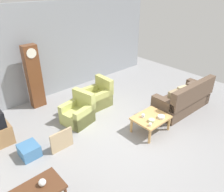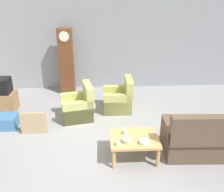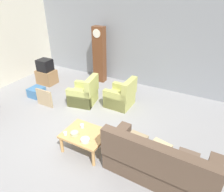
{
  "view_description": "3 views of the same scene",
  "coord_description": "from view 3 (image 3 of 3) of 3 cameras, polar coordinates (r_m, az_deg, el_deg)",
  "views": [
    {
      "loc": [
        -3.7,
        -3.35,
        3.8
      ],
      "look_at": [
        -0.04,
        0.7,
        0.87
      ],
      "focal_mm": 34.98,
      "sensor_mm": 36.0,
      "label": 1
    },
    {
      "loc": [
        -0.2,
        -4.46,
        3.19
      ],
      "look_at": [
        0.07,
        0.94,
        0.79
      ],
      "focal_mm": 39.51,
      "sensor_mm": 36.0,
      "label": 2
    },
    {
      "loc": [
        2.68,
        -3.24,
        3.4
      ],
      "look_at": [
        0.42,
        0.96,
        0.76
      ],
      "focal_mm": 32.86,
      "sensor_mm": 36.0,
      "label": 3
    }
  ],
  "objects": [
    {
      "name": "coffee_table_wood",
      "position": [
        4.72,
        -7.54,
        -10.85
      ],
      "size": [
        0.96,
        0.76,
        0.46
      ],
      "color": "tan",
      "rests_on": "ground_plane"
    },
    {
      "name": "armchair_olive_far",
      "position": [
        6.35,
        2.5,
        -0.23
      ],
      "size": [
        0.8,
        0.77,
        0.92
      ],
      "color": "tan",
      "rests_on": "ground_plane"
    },
    {
      "name": "bowl_white_stacked",
      "position": [
        4.45,
        -7.49,
        -12.05
      ],
      "size": [
        0.19,
        0.19,
        0.07
      ],
      "primitive_type": "cylinder",
      "color": "white",
      "rests_on": "coffee_table_wood"
    },
    {
      "name": "bowl_shallow_green",
      "position": [
        4.65,
        -10.38,
        -10.23
      ],
      "size": [
        0.18,
        0.18,
        0.07
      ],
      "primitive_type": "cylinder",
      "color": "#B2C69E",
      "rests_on": "coffee_table_wood"
    },
    {
      "name": "ground_plane",
      "position": [
        5.41,
        -8.95,
        -10.44
      ],
      "size": [
        10.4,
        10.4,
        0.0
      ],
      "primitive_type": "plane",
      "color": "gray"
    },
    {
      "name": "cup_blue_rimmed",
      "position": [
        4.82,
        -8.32,
        -8.25
      ],
      "size": [
        0.09,
        0.09,
        0.09
      ],
      "primitive_type": "cylinder",
      "color": "silver",
      "rests_on": "coffee_table_wood"
    },
    {
      "name": "armchair_olive_near",
      "position": [
        6.54,
        -7.73,
        0.43
      ],
      "size": [
        0.93,
        0.9,
        0.92
      ],
      "color": "#B7BC66",
      "rests_on": "ground_plane"
    },
    {
      "name": "garage_door_wall",
      "position": [
        7.56,
        6.91,
        14.99
      ],
      "size": [
        8.4,
        0.16,
        3.2
      ],
      "primitive_type": "cube",
      "color": "gray",
      "rests_on": "ground_plane"
    },
    {
      "name": "framed_picture_leaning",
      "position": [
        6.68,
        -18.32,
        -0.53
      ],
      "size": [
        0.6,
        0.05,
        0.55
      ],
      "primitive_type": "cube",
      "color": "tan",
      "rests_on": "ground_plane"
    },
    {
      "name": "cup_white_porcelain",
      "position": [
        4.68,
        -12.85,
        -10.11
      ],
      "size": [
        0.08,
        0.08,
        0.08
      ],
      "primitive_type": "cylinder",
      "color": "white",
      "rests_on": "coffee_table_wood"
    },
    {
      "name": "storage_box_blue",
      "position": [
        7.42,
        -20.27,
        1.06
      ],
      "size": [
        0.43,
        0.47,
        0.3
      ],
      "primitive_type": "cube",
      "color": "teal",
      "rests_on": "ground_plane"
    },
    {
      "name": "tv_crt",
      "position": [
        8.05,
        -18.18,
        8.17
      ],
      "size": [
        0.48,
        0.44,
        0.42
      ],
      "primitive_type": "cube",
      "color": "black",
      "rests_on": "tv_stand_cabinet"
    },
    {
      "name": "couch_floral",
      "position": [
        4.23,
        12.74,
        -17.93
      ],
      "size": [
        2.13,
        0.95,
        1.04
      ],
      "color": "brown",
      "rests_on": "ground_plane"
    },
    {
      "name": "grandfather_clock",
      "position": [
        7.81,
        -3.51,
        11.35
      ],
      "size": [
        0.44,
        0.3,
        2.08
      ],
      "color": "brown",
      "rests_on": "ground_plane"
    },
    {
      "name": "tv_stand_cabinet",
      "position": [
        8.22,
        -17.68,
        5.11
      ],
      "size": [
        0.68,
        0.52,
        0.52
      ],
      "primitive_type": "cube",
      "color": "#997047",
      "rests_on": "ground_plane"
    }
  ]
}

